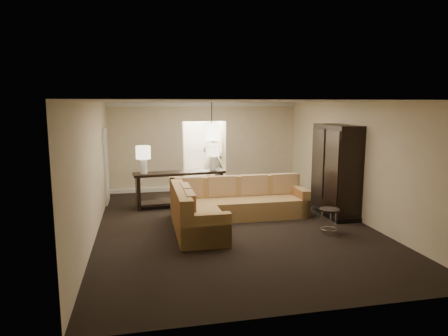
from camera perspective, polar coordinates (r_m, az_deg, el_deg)
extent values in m
plane|color=black|center=(9.24, 1.32, -8.15)|extent=(8.00, 8.00, 0.00)
cube|color=beige|center=(12.82, -2.78, 3.11)|extent=(6.00, 0.04, 2.80)
cube|color=beige|center=(5.20, 11.62, -6.07)|extent=(6.00, 0.04, 2.80)
cube|color=beige|center=(8.74, -18.15, -0.17)|extent=(0.04, 8.00, 2.80)
cube|color=beige|center=(10.05, 18.24, 0.98)|extent=(0.04, 8.00, 2.80)
cube|color=white|center=(8.83, 1.38, 9.49)|extent=(6.00, 8.00, 0.02)
cube|color=silver|center=(12.70, -2.79, 9.06)|extent=(6.00, 0.10, 0.12)
cube|color=silver|center=(12.98, -2.70, -2.81)|extent=(6.00, 0.10, 0.12)
cube|color=silver|center=(11.55, -16.48, 0.32)|extent=(0.05, 0.90, 2.10)
cube|color=beige|center=(14.01, -3.39, -2.17)|extent=(1.40, 2.00, 0.01)
cube|color=beige|center=(13.72, -6.35, 3.46)|extent=(0.04, 2.00, 2.80)
cube|color=beige|center=(13.93, -0.59, 3.60)|extent=(0.04, 2.00, 2.80)
cube|color=beige|center=(14.79, -4.03, 3.90)|extent=(1.40, 0.04, 2.80)
cube|color=silver|center=(14.80, -4.00, 2.54)|extent=(0.90, 0.05, 2.10)
cube|color=brown|center=(9.81, 2.22, -5.73)|extent=(3.29, 1.00, 0.46)
cube|color=brown|center=(8.40, -3.37, -8.30)|extent=(0.99, 1.54, 0.46)
cube|color=brown|center=(10.04, 1.74, -2.55)|extent=(3.29, 0.27, 0.50)
cube|color=brown|center=(8.76, -6.28, -4.34)|extent=(0.27, 2.63, 0.50)
cube|color=brown|center=(10.25, 10.60, -4.59)|extent=(0.22, 0.99, 0.68)
cube|color=brown|center=(7.75, -2.65, -8.96)|extent=(0.99, 0.22, 0.68)
cube|color=tan|center=(9.77, -5.08, -2.77)|extent=(0.68, 0.18, 0.50)
cube|color=tan|center=(9.90, -0.34, -2.58)|extent=(0.68, 0.18, 0.50)
cube|color=tan|center=(10.09, 4.24, -2.38)|extent=(0.68, 0.18, 0.50)
cube|color=tan|center=(10.35, 8.62, -2.17)|extent=(0.68, 0.18, 0.50)
cube|color=tan|center=(8.87, -5.50, -4.01)|extent=(0.18, 0.66, 0.50)
cube|color=tan|center=(8.13, -4.90, -5.22)|extent=(0.18, 0.66, 0.50)
cube|color=beige|center=(9.66, -4.45, -6.47)|extent=(0.90, 0.90, 0.30)
cube|color=beige|center=(9.61, -4.46, -5.44)|extent=(1.01, 1.01, 0.05)
cube|color=black|center=(9.56, -4.74, -5.30)|extent=(0.06, 0.15, 0.02)
cube|color=#BEB1A6|center=(9.73, -3.67, -5.05)|extent=(0.23, 0.29, 0.01)
cube|color=black|center=(10.79, -6.38, -0.70)|extent=(2.49, 0.80, 0.07)
cube|color=black|center=(10.73, -12.18, -3.45)|extent=(0.14, 0.51, 0.89)
cube|color=black|center=(11.15, -0.71, -2.77)|extent=(0.14, 0.51, 0.89)
cube|color=black|center=(10.95, -6.31, -4.71)|extent=(2.37, 0.73, 0.04)
cube|color=black|center=(10.24, 15.76, -0.32)|extent=(0.62, 1.50, 2.25)
cube|color=black|center=(9.74, 15.15, 0.19)|extent=(0.03, 0.66, 1.71)
cube|color=black|center=(10.40, 13.28, 0.82)|extent=(0.03, 0.66, 1.71)
cube|color=black|center=(10.46, 15.51, -6.12)|extent=(0.66, 1.56, 0.11)
cylinder|color=black|center=(8.83, 14.85, -5.79)|extent=(0.43, 0.43, 0.04)
torus|color=silver|center=(8.95, 14.74, -8.39)|extent=(0.35, 0.35, 0.02)
cylinder|color=silver|center=(9.00, 15.62, -7.28)|extent=(0.02, 0.02, 0.51)
cylinder|color=silver|center=(8.97, 13.79, -7.28)|extent=(0.02, 0.02, 0.51)
cylinder|color=silver|center=(8.75, 14.92, -7.74)|extent=(0.02, 0.02, 0.51)
cylinder|color=silver|center=(10.62, -11.41, 0.26)|extent=(0.18, 0.18, 0.39)
cylinder|color=#FFEFBF|center=(10.57, -11.47, 2.20)|extent=(0.38, 0.38, 0.33)
cylinder|color=silver|center=(10.98, -1.55, 0.73)|extent=(0.18, 0.18, 0.39)
cylinder|color=#FFEFBF|center=(10.93, -1.56, 2.60)|extent=(0.38, 0.38, 0.33)
cylinder|color=black|center=(11.47, -1.77, 7.91)|extent=(0.02, 0.02, 0.60)
cube|color=#FFF1C6|center=(11.50, -1.76, 5.17)|extent=(0.38, 0.38, 0.48)
imported|color=#EBE5C7|center=(13.60, -1.64, 1.82)|extent=(0.79, 0.58, 2.03)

